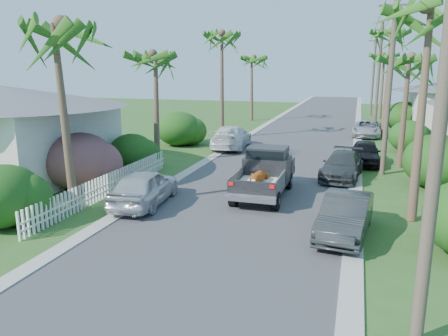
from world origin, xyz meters
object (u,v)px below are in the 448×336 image
(utility_pole_b, at_px, (389,85))
(palm_l_d, at_px, (252,58))
(parked_car_rf, at_px, (366,153))
(palm_r_a, at_px, (432,7))
(palm_r_b, at_px, (409,58))
(palm_l_c, at_px, (222,34))
(palm_l_b, at_px, (154,55))
(palm_r_c, at_px, (391,32))
(house_left, at_px, (3,135))
(parked_car_lf, at_px, (231,137))
(parked_car_rm, at_px, (342,166))
(utility_pole_d, at_px, (373,75))
(palm_l_a, at_px, (57,25))
(utility_pole_c, at_px, (378,78))
(parked_car_ln, at_px, (144,187))
(utility_pole_a, at_px, (441,117))
(palm_r_d, at_px, (385,55))
(parked_car_rn, at_px, (345,216))
(parked_car_rd, at_px, (367,129))
(pickup_truck, at_px, (266,171))

(utility_pole_b, bearing_deg, palm_l_d, 119.95)
(parked_car_rf, relative_size, palm_r_a, 0.45)
(palm_l_d, bearing_deg, palm_r_b, -55.41)
(palm_l_c, relative_size, palm_l_d, 1.19)
(palm_l_b, height_order, palm_r_c, palm_r_c)
(palm_l_c, bearing_deg, house_left, -115.02)
(parked_car_lf, xyz_separation_m, house_left, (-8.94, -10.95, 1.34))
(parked_car_rm, height_order, utility_pole_d, utility_pole_d)
(palm_l_c, bearing_deg, utility_pole_d, 61.08)
(palm_r_a, bearing_deg, palm_l_a, -166.50)
(palm_l_c, xyz_separation_m, utility_pole_c, (11.60, 6.00, -3.31))
(palm_r_a, bearing_deg, parked_car_ln, -172.50)
(palm_l_c, bearing_deg, utility_pole_a, -64.20)
(palm_r_d, bearing_deg, palm_l_a, -108.94)
(palm_l_a, height_order, palm_r_d, palm_l_a)
(palm_l_b, bearing_deg, palm_r_b, 12.62)
(parked_car_lf, relative_size, utility_pole_b, 0.60)
(parked_car_rf, relative_size, utility_pole_b, 0.44)
(parked_car_rm, distance_m, utility_pole_d, 31.77)
(utility_pole_a, height_order, utility_pole_d, same)
(parked_car_rf, distance_m, palm_l_d, 22.54)
(parked_car_rn, height_order, utility_pole_b, utility_pole_b)
(house_left, bearing_deg, palm_l_a, -30.47)
(parked_car_rn, distance_m, palm_l_d, 32.66)
(palm_l_d, relative_size, palm_r_c, 0.82)
(parked_car_rm, relative_size, utility_pole_a, 0.49)
(palm_r_d, relative_size, utility_pole_a, 0.89)
(house_left, bearing_deg, palm_r_a, -2.97)
(parked_car_lf, height_order, palm_r_b, palm_r_b)
(parked_car_ln, height_order, palm_l_c, palm_l_c)
(palm_l_a, height_order, palm_l_b, palm_l_a)
(palm_r_d, bearing_deg, parked_car_rd, -96.22)
(utility_pole_d, bearing_deg, parked_car_ln, -103.92)
(palm_r_a, xyz_separation_m, utility_pole_d, (-0.70, 37.00, -2.82))
(palm_r_b, bearing_deg, parked_car_rn, -102.88)
(parked_car_lf, bearing_deg, utility_pole_c, -139.13)
(utility_pole_a, bearing_deg, utility_pole_b, 90.00)
(palm_l_c, bearing_deg, utility_pole_b, -37.81)
(palm_r_d, bearing_deg, parked_car_ln, -106.41)
(parked_car_ln, relative_size, utility_pole_d, 0.48)
(palm_l_d, xyz_separation_m, palm_r_d, (13.00, 6.00, 0.29))
(parked_car_rm, xyz_separation_m, palm_r_a, (2.70, -5.54, 6.78))
(parked_car_rn, bearing_deg, pickup_truck, 137.06)
(palm_r_d, xyz_separation_m, house_left, (-19.50, -33.00, -4.62))
(palm_r_b, bearing_deg, palm_r_c, 92.08)
(palm_r_b, relative_size, utility_pole_a, 0.80)
(parked_car_ln, xyz_separation_m, utility_pole_c, (9.51, 23.34, 3.86))
(palm_l_a, relative_size, utility_pole_b, 0.91)
(parked_car_rn, relative_size, parked_car_rd, 0.89)
(palm_r_a, relative_size, house_left, 0.97)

